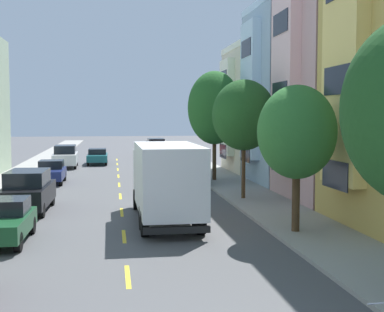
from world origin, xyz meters
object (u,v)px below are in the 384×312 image
Objects in this scene: street_tree_third at (244,115)px; parked_wagon_silver at (160,153)px; parked_suv_black at (28,191)px; moving_teal_sedan at (97,156)px; parked_hatchback_navy at (51,172)px; street_tree_second at (297,132)px; delivery_box_truck at (166,177)px; parked_hatchback_forest at (3,221)px; parked_pickup_sky at (187,171)px; street_tree_farthest at (214,108)px; parked_sedan_orange at (172,163)px; parked_suv_red at (156,147)px; parked_suv_white at (65,156)px.

street_tree_third is 25.95m from parked_wagon_silver.
moving_teal_sedan is (2.52, 24.23, -0.24)m from parked_suv_black.
parked_hatchback_navy reaches higher than moving_teal_sedan.
parked_hatchback_navy and parked_wagon_silver have the same top height.
street_tree_third reaches higher than street_tree_second.
street_tree_second reaches higher than moving_teal_sedan.
parked_hatchback_forest is at bearing -155.66° from delivery_box_truck.
parked_wagon_silver is (-0.17, 18.29, -0.02)m from parked_pickup_sky.
delivery_box_truck is 1.96× the size of parked_hatchback_forest.
parked_sedan_orange is (-2.17, 6.47, -4.24)m from street_tree_farthest.
parked_suv_red is 6.64m from parked_wagon_silver.
street_tree_farthest reaches higher than delivery_box_truck.
street_tree_third reaches higher than parked_hatchback_navy.
street_tree_farthest is 1.51× the size of parked_suv_white.
delivery_box_truck is at bearing -132.34° from street_tree_third.
street_tree_third is at bearing -81.55° from parked_sedan_orange.
delivery_box_truck is 1.49× the size of parked_pickup_sky.
parked_suv_white is (-8.83, 12.48, 0.16)m from parked_pickup_sky.
street_tree_farthest is 11.69m from parked_hatchback_navy.
street_tree_second reaches higher than parked_suv_white.
parked_wagon_silver is at bearing 97.12° from street_tree_farthest.
street_tree_farthest is 1.83× the size of parked_hatchback_navy.
parked_hatchback_navy is at bearing 90.77° from parked_suv_black.
parked_hatchback_navy is (-10.86, 0.80, -4.23)m from street_tree_farthest.
parked_suv_red is at bearing 92.87° from street_tree_second.
delivery_box_truck is at bearing -75.89° from parked_suv_white.
delivery_box_truck is 25.62m from parked_suv_white.
street_tree_farthest is at bearing 42.34° from parked_suv_black.
parked_suv_red and parked_suv_black have the same top height.
parked_suv_black is 1.08× the size of moving_teal_sedan.
parked_wagon_silver is at bearing 33.85° from parked_suv_white.
street_tree_second is at bearing -84.55° from parked_sedan_orange.
parked_suv_red is (-2.03, 40.36, -2.86)m from street_tree_second.
delivery_box_truck is 37.37m from parked_suv_red.
parked_sedan_orange is 0.94× the size of parked_suv_red.
parked_hatchback_navy is 0.85× the size of parked_wagon_silver.
parked_suv_black is (0.14, -10.57, 0.23)m from parked_hatchback_navy.
street_tree_farthest is at bearing 90.00° from street_tree_second.
parked_suv_white reaches higher than moving_teal_sedan.
parked_hatchback_navy is at bearing -117.54° from parked_wagon_silver.
parked_suv_red is 0.99× the size of parked_suv_white.
parked_suv_red is at bearing 94.81° from street_tree_farthest.
moving_teal_sedan is (-6.19, 15.29, -0.08)m from parked_pickup_sky.
delivery_box_truck is at bearing -97.04° from parked_sedan_orange.
delivery_box_truck reaches higher than parked_pickup_sky.
parked_suv_white is at bearing 90.44° from parked_hatchback_forest.
parked_suv_white is (0.02, 10.84, 0.23)m from parked_hatchback_navy.
parked_suv_black reaches higher than parked_sedan_orange.
street_tree_third is at bearing -39.44° from parked_hatchback_navy.
parked_suv_red is at bearing 89.53° from parked_sedan_orange.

